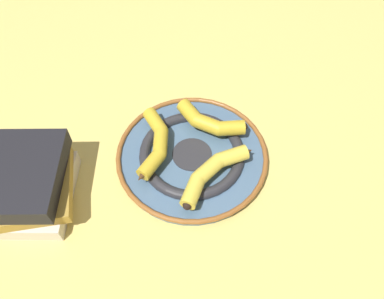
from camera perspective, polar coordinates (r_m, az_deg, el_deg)
The scene contains 6 objects.
ground_plane at distance 0.84m, azimuth -0.11°, elevation -3.79°, with size 2.80×2.80×0.00m, color #E5CC6B.
decorative_bowl at distance 0.85m, azimuth 0.00°, elevation -0.83°, with size 0.35×0.35×0.03m.
banana_a at distance 0.79m, azimuth 3.16°, elevation -3.29°, with size 0.21×0.07×0.03m.
banana_b at distance 0.83m, azimuth -5.53°, elevation 0.92°, with size 0.14×0.16×0.03m.
banana_c at distance 0.87m, azimuth 2.44°, elevation 4.33°, with size 0.10×0.17×0.03m.
book_stack at distance 0.83m, azimuth -23.24°, elevation -4.78°, with size 0.23×0.25×0.11m.
Camera 1 is at (0.28, 0.34, 0.72)m, focal length 35.00 mm.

